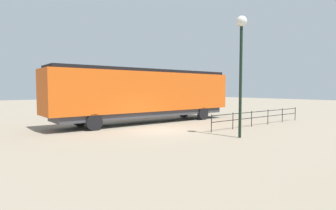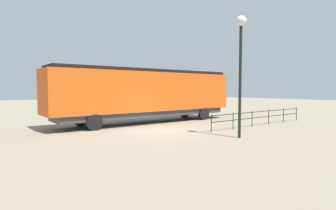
# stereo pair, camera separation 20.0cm
# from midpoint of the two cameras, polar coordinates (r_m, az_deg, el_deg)

# --- Properties ---
(ground_plane) EXTENTS (120.00, 120.00, 0.00)m
(ground_plane) POSITION_cam_midpoint_polar(r_m,az_deg,el_deg) (17.80, -1.70, -5.39)
(ground_plane) COLOR gray
(locomotive) EXTENTS (2.85, 15.69, 4.25)m
(locomotive) POSITION_cam_midpoint_polar(r_m,az_deg,el_deg) (22.08, -3.50, 2.50)
(locomotive) COLOR #D15114
(locomotive) RESTS_ON ground_plane
(lamp_post) EXTENTS (0.58, 0.58, 6.69)m
(lamp_post) POSITION_cam_midpoint_polar(r_m,az_deg,el_deg) (15.69, 14.73, 11.44)
(lamp_post) COLOR black
(lamp_post) RESTS_ON ground_plane
(platform_fence) EXTENTS (0.05, 10.58, 1.13)m
(platform_fence) POSITION_cam_midpoint_polar(r_m,az_deg,el_deg) (21.32, 18.50, -2.09)
(platform_fence) COLOR black
(platform_fence) RESTS_ON ground_plane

